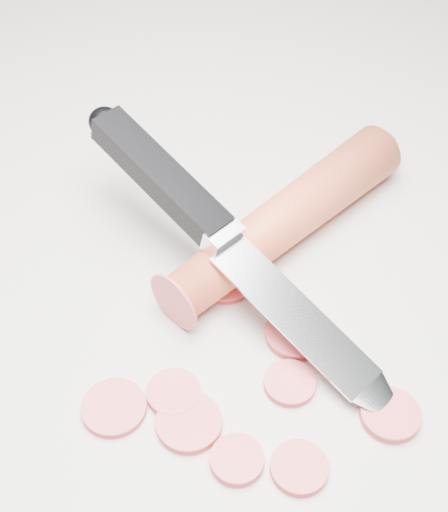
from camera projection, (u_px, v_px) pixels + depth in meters
The scene contains 12 objects.
ground at pixel (266, 317), 0.46m from camera, with size 2.40×2.40×0.00m, color silver.
carrot at pixel (286, 219), 0.49m from camera, with size 0.04×0.04×0.21m, color #D64928.
carrot_slice_0 at pixel (114, 408), 0.41m from camera, with size 0.04×0.04×0.01m, color #DE4B4D.
carrot_slice_1 at pixel (237, 460), 0.39m from camera, with size 0.03×0.03×0.01m, color #DE4B4D.
carrot_slice_2 at pixel (189, 423), 0.40m from camera, with size 0.04×0.04×0.01m, color #DE4B4D.
carrot_slice_3 at pixel (290, 383), 0.42m from camera, with size 0.03×0.03×0.01m, color #DE4B4D.
carrot_slice_4 at pixel (296, 334), 0.45m from camera, with size 0.04×0.04×0.01m, color #DE4B4D.
carrot_slice_5 at pixel (225, 280), 0.48m from camera, with size 0.04×0.04×0.01m, color #DE4B4D.
carrot_slice_6 at pixel (174, 393), 0.42m from camera, with size 0.03×0.03×0.01m, color #DE4B4D.
carrot_slice_7 at pixel (390, 415), 0.41m from camera, with size 0.03×0.03×0.01m, color #DE4B4D.
carrot_slice_8 at pixel (299, 468), 0.39m from camera, with size 0.03×0.03×0.01m, color #DE4B4D.
kitchen_knife at pixel (241, 251), 0.44m from camera, with size 0.28×0.10×0.08m, color silver, non-canonical shape.
Camera 1 is at (0.12, -0.25, 0.37)m, focal length 50.00 mm.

